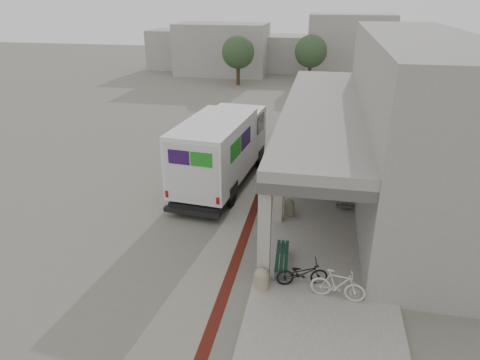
% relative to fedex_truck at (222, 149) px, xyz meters
% --- Properties ---
extents(ground, '(120.00, 120.00, 0.00)m').
position_rel_fedex_truck_xyz_m(ground, '(0.97, -3.78, -1.81)').
color(ground, '#6B675B').
rests_on(ground, ground).
extents(bike_lane_stripe, '(0.35, 40.00, 0.01)m').
position_rel_fedex_truck_xyz_m(bike_lane_stripe, '(1.97, -1.78, -1.81)').
color(bike_lane_stripe, '#4E160F').
rests_on(bike_lane_stripe, ground).
extents(sidewalk, '(4.40, 28.00, 0.12)m').
position_rel_fedex_truck_xyz_m(sidewalk, '(4.97, -3.78, -1.75)').
color(sidewalk, gray).
rests_on(sidewalk, ground).
extents(transit_building, '(7.60, 17.00, 7.00)m').
position_rel_fedex_truck_xyz_m(transit_building, '(7.80, 0.72, 1.59)').
color(transit_building, gray).
rests_on(transit_building, ground).
extents(distant_backdrop, '(28.00, 10.00, 6.50)m').
position_rel_fedex_truck_xyz_m(distant_backdrop, '(-1.88, 32.10, 0.89)').
color(distant_backdrop, '#999790').
rests_on(distant_backdrop, ground).
extents(tree_left, '(3.20, 3.20, 4.80)m').
position_rel_fedex_truck_xyz_m(tree_left, '(-4.03, 24.22, 1.37)').
color(tree_left, '#38281C').
rests_on(tree_left, ground).
extents(tree_mid, '(3.20, 3.20, 4.80)m').
position_rel_fedex_truck_xyz_m(tree_mid, '(2.97, 26.22, 1.37)').
color(tree_mid, '#38281C').
rests_on(tree_mid, ground).
extents(tree_right, '(3.20, 3.20, 4.80)m').
position_rel_fedex_truck_xyz_m(tree_right, '(10.97, 25.22, 1.37)').
color(tree_right, '#38281C').
rests_on(tree_right, ground).
extents(fedex_truck, '(3.21, 8.17, 3.40)m').
position_rel_fedex_truck_xyz_m(fedex_truck, '(0.00, 0.00, 0.00)').
color(fedex_truck, black).
rests_on(fedex_truck, ground).
extents(bench, '(0.50, 1.88, 0.44)m').
position_rel_fedex_truck_xyz_m(bench, '(3.57, -6.46, -1.38)').
color(bench, slate).
rests_on(bench, sidewalk).
extents(bollard_near, '(0.46, 0.46, 0.69)m').
position_rel_fedex_truck_xyz_m(bollard_near, '(3.07, -7.71, -1.35)').
color(bollard_near, gray).
rests_on(bollard_near, sidewalk).
extents(bollard_far, '(0.44, 0.44, 0.66)m').
position_rel_fedex_truck_xyz_m(bollard_far, '(3.48, -2.70, -1.36)').
color(bollard_far, gray).
rests_on(bollard_far, sidewalk).
extents(utility_cabinet, '(0.60, 0.75, 1.14)m').
position_rel_fedex_truck_xyz_m(utility_cabinet, '(5.97, -1.38, -1.12)').
color(utility_cabinet, gray).
rests_on(utility_cabinet, sidewalk).
extents(bicycle_black, '(1.69, 0.92, 0.84)m').
position_rel_fedex_truck_xyz_m(bicycle_black, '(4.28, -7.32, -1.27)').
color(bicycle_black, black).
rests_on(bicycle_black, sidewalk).
extents(bicycle_cream, '(1.68, 0.67, 0.98)m').
position_rel_fedex_truck_xyz_m(bicycle_cream, '(5.36, -7.79, -1.20)').
color(bicycle_cream, beige).
rests_on(bicycle_cream, sidewalk).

